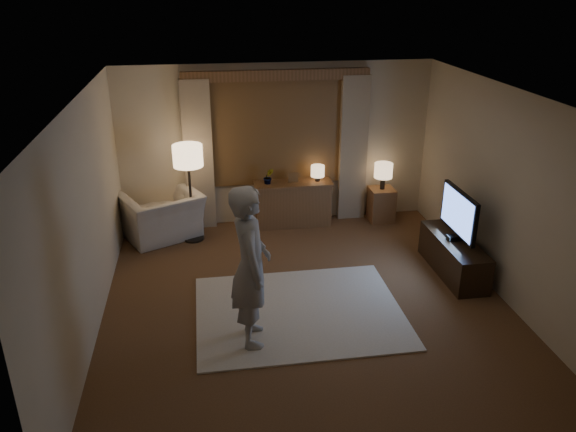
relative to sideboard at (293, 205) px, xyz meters
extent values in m
cube|color=brown|center=(-0.23, -2.50, -0.36)|extent=(5.00, 5.50, 0.02)
cube|color=silver|center=(-0.23, -2.50, 2.26)|extent=(5.00, 5.50, 0.02)
cube|color=beige|center=(-0.23, 0.26, 0.95)|extent=(5.00, 0.02, 2.60)
cube|color=beige|center=(-0.23, -5.26, 0.95)|extent=(5.00, 0.02, 2.60)
cube|color=beige|center=(-2.74, -2.50, 0.95)|extent=(0.02, 5.50, 2.60)
cube|color=beige|center=(2.28, -2.50, 0.95)|extent=(0.02, 5.50, 2.60)
cube|color=black|center=(-0.23, 0.23, 1.20)|extent=(2.00, 0.01, 1.70)
cube|color=brown|center=(-0.23, 0.22, 1.20)|extent=(2.08, 0.04, 1.78)
cube|color=tan|center=(-1.48, 0.15, 0.85)|extent=(0.45, 0.12, 2.40)
cube|color=tan|center=(1.02, 0.15, 0.85)|extent=(0.45, 0.12, 2.40)
cube|color=brown|center=(-0.23, 0.17, 2.07)|extent=(2.90, 0.14, 0.16)
cube|color=beige|center=(-0.36, -2.65, -0.34)|extent=(2.50, 2.00, 0.02)
cube|color=brown|center=(0.00, 0.00, 0.00)|extent=(1.20, 0.40, 0.70)
cube|color=brown|center=(0.00, 0.00, 0.45)|extent=(0.16, 0.02, 0.20)
imported|color=#999999|center=(-0.40, 0.00, 0.50)|extent=(0.17, 0.13, 0.30)
cylinder|color=black|center=(0.40, 0.00, 0.41)|extent=(0.08, 0.08, 0.12)
cylinder|color=#FFD099|center=(0.40, 0.00, 0.56)|extent=(0.22, 0.22, 0.18)
cylinder|color=black|center=(-1.64, -0.33, -0.33)|extent=(0.32, 0.32, 0.03)
cylinder|color=black|center=(-1.64, -0.33, 0.26)|extent=(0.04, 0.04, 1.21)
cylinder|color=#FFD099|center=(-1.64, -0.33, 1.01)|extent=(0.44, 0.44, 0.32)
imported|color=beige|center=(-2.10, -0.18, 0.02)|extent=(1.44, 1.38, 0.73)
cube|color=brown|center=(1.49, -0.05, -0.07)|extent=(0.40, 0.40, 0.56)
cylinder|color=black|center=(1.49, -0.05, 0.31)|extent=(0.08, 0.08, 0.20)
cylinder|color=#FFD099|center=(1.49, -0.05, 0.53)|extent=(0.30, 0.30, 0.24)
cube|color=black|center=(1.92, -1.98, -0.10)|extent=(0.45, 1.40, 0.50)
cube|color=black|center=(1.92, -1.98, 0.18)|extent=(0.24, 0.11, 0.06)
cube|color=black|center=(1.92, -1.98, 0.56)|extent=(0.05, 0.97, 0.59)
cube|color=#5378E3|center=(1.88, -1.98, 0.56)|extent=(0.00, 0.91, 0.54)
imported|color=#A9A49C|center=(-0.98, -3.12, 0.59)|extent=(0.45, 0.68, 1.84)
camera|label=1|loc=(-1.40, -8.43, 3.44)|focal=35.00mm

